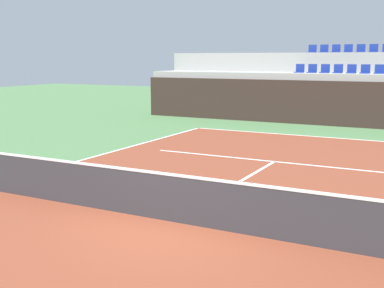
# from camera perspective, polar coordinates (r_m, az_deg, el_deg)

# --- Properties ---
(ground_plane) EXTENTS (80.00, 80.00, 0.00)m
(ground_plane) POSITION_cam_1_polar(r_m,az_deg,el_deg) (9.78, -2.40, -9.02)
(ground_plane) COLOR #477042
(court_surface) EXTENTS (11.00, 24.00, 0.01)m
(court_surface) POSITION_cam_1_polar(r_m,az_deg,el_deg) (9.78, -2.40, -8.99)
(court_surface) COLOR brown
(court_surface) RESTS_ON ground_plane
(baseline_far) EXTENTS (11.00, 0.10, 0.00)m
(baseline_far) POSITION_cam_1_polar(r_m,az_deg,el_deg) (20.73, 14.32, 0.83)
(baseline_far) COLOR white
(baseline_far) RESTS_ON court_surface
(service_line_far) EXTENTS (8.26, 0.10, 0.00)m
(service_line_far) POSITION_cam_1_polar(r_m,az_deg,el_deg) (15.46, 9.53, -2.02)
(service_line_far) COLOR white
(service_line_far) RESTS_ON court_surface
(centre_service_line) EXTENTS (0.10, 6.40, 0.00)m
(centre_service_line) POSITION_cam_1_polar(r_m,az_deg,el_deg) (12.53, 4.94, -4.73)
(centre_service_line) COLOR white
(centre_service_line) RESTS_ON court_surface
(back_wall) EXTENTS (20.53, 0.30, 2.12)m
(back_wall) POSITION_cam_1_polar(r_m,az_deg,el_deg) (24.20, 16.47, 4.50)
(back_wall) COLOR #33231E
(back_wall) RESTS_ON ground_plane
(stands_tier_lower) EXTENTS (20.53, 2.40, 2.45)m
(stands_tier_lower) POSITION_cam_1_polar(r_m,az_deg,el_deg) (25.51, 17.08, 5.09)
(stands_tier_lower) COLOR #9E9E99
(stands_tier_lower) RESTS_ON ground_plane
(stands_tier_upper) EXTENTS (20.53, 2.40, 3.48)m
(stands_tier_upper) POSITION_cam_1_polar(r_m,az_deg,el_deg) (27.84, 18.06, 6.47)
(stands_tier_upper) COLOR #9E9E99
(stands_tier_upper) RESTS_ON ground_plane
(seating_row_lower) EXTENTS (4.94, 0.44, 0.44)m
(seating_row_lower) POSITION_cam_1_polar(r_m,az_deg,el_deg) (25.54, 17.28, 8.12)
(seating_row_lower) COLOR navy
(seating_row_lower) RESTS_ON stands_tier_lower
(seating_row_upper) EXTENTS (4.94, 0.44, 0.44)m
(seating_row_upper) POSITION_cam_1_polar(r_m,az_deg,el_deg) (27.90, 18.30, 10.30)
(seating_row_upper) COLOR navy
(seating_row_upper) RESTS_ON stands_tier_upper
(tennis_net) EXTENTS (11.08, 0.08, 1.07)m
(tennis_net) POSITION_cam_1_polar(r_m,az_deg,el_deg) (9.63, -2.42, -6.16)
(tennis_net) COLOR black
(tennis_net) RESTS_ON court_surface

